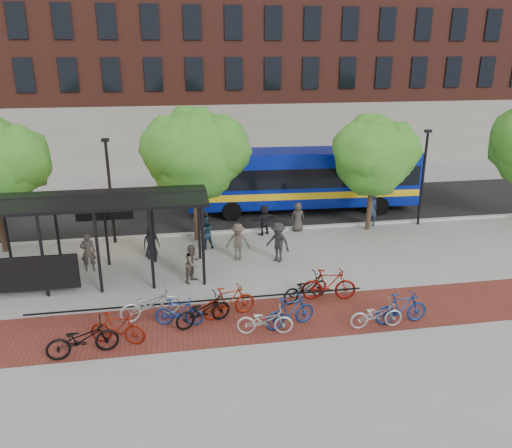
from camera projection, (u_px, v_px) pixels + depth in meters
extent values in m
plane|color=#9E9E99|center=(268.00, 261.00, 22.36)|extent=(160.00, 160.00, 0.00)
cube|color=black|center=(243.00, 209.00, 29.81)|extent=(160.00, 8.00, 0.01)
cube|color=#B7B7B2|center=(254.00, 230.00, 26.06)|extent=(160.00, 0.25, 0.12)
cube|color=maroon|center=(240.00, 321.00, 17.39)|extent=(24.00, 3.00, 0.01)
cube|color=black|center=(201.00, 312.00, 18.02)|extent=(12.00, 0.05, 0.95)
cube|color=brown|center=(323.00, 38.00, 44.88)|extent=(55.00, 14.00, 20.00)
cylinder|color=black|center=(7.00, 235.00, 20.85)|extent=(0.12, 0.12, 3.30)
cylinder|color=black|center=(43.00, 257.00, 18.66)|extent=(0.12, 0.12, 3.30)
cylinder|color=black|center=(57.00, 232.00, 21.17)|extent=(0.12, 0.12, 3.30)
cylinder|color=black|center=(98.00, 253.00, 18.98)|extent=(0.12, 0.12, 3.30)
cylinder|color=black|center=(106.00, 229.00, 21.49)|extent=(0.12, 0.12, 3.30)
cylinder|color=black|center=(151.00, 250.00, 19.30)|extent=(0.12, 0.12, 3.30)
cylinder|color=black|center=(153.00, 227.00, 21.81)|extent=(0.12, 0.12, 3.30)
cylinder|color=black|center=(203.00, 246.00, 19.62)|extent=(0.12, 0.12, 3.30)
cylinder|color=black|center=(199.00, 224.00, 22.13)|extent=(0.12, 0.12, 3.30)
cube|color=black|center=(17.00, 275.00, 18.66)|extent=(4.50, 0.08, 1.40)
cube|color=black|center=(68.00, 204.00, 18.83)|extent=(10.60, 1.65, 0.29)
cube|color=black|center=(74.00, 194.00, 20.13)|extent=(10.60, 1.65, 0.29)
cube|color=black|center=(78.00, 199.00, 20.92)|extent=(9.00, 0.10, 0.40)
cube|color=black|center=(104.00, 212.00, 21.34)|extent=(2.40, 0.12, 0.70)
cube|color=#FF7200|center=(105.00, 212.00, 21.41)|extent=(2.20, 0.02, 0.55)
cylinder|color=#382619|center=(1.00, 227.00, 23.12)|extent=(0.24, 0.24, 2.38)
sphere|color=#3F7D21|center=(15.00, 160.00, 22.45)|extent=(3.20, 3.20, 3.20)
cylinder|color=#382619|center=(196.00, 216.00, 24.54)|extent=(0.24, 0.24, 2.52)
sphere|color=#3F7D21|center=(194.00, 157.00, 23.57)|extent=(4.20, 4.20, 4.20)
sphere|color=#3F7D21|center=(215.00, 149.00, 23.83)|extent=(3.36, 3.36, 3.36)
sphere|color=#3F7D21|center=(175.00, 150.00, 23.03)|extent=(3.15, 3.15, 3.15)
sphere|color=#3F7D21|center=(195.00, 138.00, 23.70)|extent=(2.94, 2.94, 2.94)
cylinder|color=#382619|center=(369.00, 209.00, 26.02)|extent=(0.24, 0.24, 2.27)
sphere|color=#3F7D21|center=(373.00, 158.00, 25.15)|extent=(3.80, 3.80, 3.80)
sphere|color=#3F7D21|center=(390.00, 151.00, 25.39)|extent=(3.04, 3.04, 3.04)
sphere|color=#3F7D21|center=(361.00, 152.00, 24.61)|extent=(2.85, 2.85, 2.85)
sphere|color=#3F7D21|center=(373.00, 141.00, 25.27)|extent=(2.66, 2.66, 2.66)
cylinder|color=black|center=(110.00, 193.00, 23.77)|extent=(0.14, 0.14, 5.00)
cube|color=black|center=(105.00, 140.00, 22.93)|extent=(0.35, 0.20, 0.15)
cylinder|color=black|center=(423.00, 180.00, 26.33)|extent=(0.14, 0.14, 5.00)
cube|color=black|center=(428.00, 131.00, 25.49)|extent=(0.35, 0.20, 0.15)
cube|color=#081A95|center=(302.00, 177.00, 28.92)|extent=(13.33, 3.55, 3.02)
cube|color=black|center=(303.00, 173.00, 28.84)|extent=(13.07, 3.58, 1.10)
cube|color=yellow|center=(302.00, 189.00, 29.17)|extent=(13.20, 3.59, 0.38)
cube|color=#081A95|center=(303.00, 152.00, 28.44)|extent=(13.05, 3.25, 0.20)
cylinder|color=black|center=(232.00, 211.00, 27.60)|extent=(1.07, 0.36, 1.06)
cylinder|color=black|center=(229.00, 197.00, 30.28)|extent=(1.07, 0.36, 1.06)
cylinder|color=black|center=(379.00, 206.00, 28.54)|extent=(1.07, 0.36, 1.06)
cylinder|color=black|center=(363.00, 193.00, 31.22)|extent=(1.07, 0.36, 1.06)
imported|color=black|center=(82.00, 339.00, 15.30)|extent=(2.27, 1.18, 1.14)
imported|color=maroon|center=(117.00, 328.00, 15.92)|extent=(1.91, 1.02, 1.11)
imported|color=#A7A7A9|center=(150.00, 304.00, 17.44)|extent=(2.27, 1.28, 1.13)
imported|color=navy|center=(179.00, 312.00, 16.99)|extent=(1.75, 0.84, 1.01)
imported|color=black|center=(203.00, 311.00, 17.04)|extent=(2.14, 1.40, 1.06)
imported|color=maroon|center=(229.00, 302.00, 17.54)|extent=(2.04, 1.04, 1.18)
imported|color=#B5B5B7|center=(265.00, 320.00, 16.50)|extent=(1.96, 0.92, 0.99)
imported|color=navy|center=(290.00, 312.00, 16.90)|extent=(1.95, 1.06, 1.13)
imported|color=black|center=(305.00, 288.00, 18.72)|extent=(2.09, 1.35, 1.04)
imported|color=maroon|center=(329.00, 284.00, 18.76)|extent=(2.12, 0.88, 1.24)
imported|color=#A9A9AC|center=(376.00, 315.00, 16.89)|extent=(1.85, 0.67, 0.97)
imported|color=navy|center=(401.00, 308.00, 17.11)|extent=(1.94, 0.65, 1.15)
imported|color=black|center=(151.00, 242.00, 22.53)|extent=(0.85, 0.67, 1.53)
imported|color=#38302D|center=(88.00, 252.00, 21.13)|extent=(0.67, 0.48, 1.73)
imported|color=#1B2F40|center=(205.00, 233.00, 23.57)|extent=(0.88, 0.75, 1.58)
imported|color=#4C3F39|center=(238.00, 242.00, 22.26)|extent=(1.22, 0.86, 1.72)
imported|color=#292929|center=(200.00, 220.00, 24.88)|extent=(1.15, 0.63, 1.85)
imported|color=black|center=(264.00, 220.00, 25.41)|extent=(1.51, 1.07, 1.57)
imported|color=#39322D|center=(298.00, 217.00, 25.91)|extent=(0.75, 0.49, 1.53)
imported|color=navy|center=(371.00, 209.00, 26.61)|extent=(0.70, 0.49, 1.85)
imported|color=#51463C|center=(193.00, 263.00, 20.15)|extent=(0.97, 0.99, 1.61)
imported|color=black|center=(278.00, 242.00, 22.09)|extent=(1.31, 1.30, 1.82)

